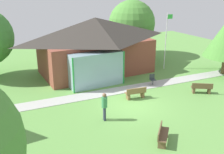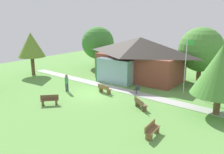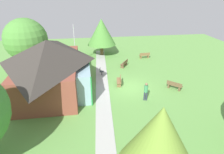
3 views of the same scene
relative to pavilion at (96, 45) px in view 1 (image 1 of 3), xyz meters
name	(u,v)px [view 1 (image 1 of 3)]	position (x,y,z in m)	size (l,w,h in m)	color
ground_plane	(132,105)	(-0.76, -7.41, -2.59)	(44.00, 44.00, 0.00)	#609947
pavilion	(96,45)	(0.00, 0.00, 0.00)	(10.50, 6.95, 4.97)	brown
footpath	(114,91)	(-0.76, -4.78, -2.57)	(25.65, 1.30, 0.03)	#ADADA8
flagpole	(166,39)	(6.26, -2.03, 0.33)	(0.64, 0.08, 5.26)	silver
bench_front_center	(162,135)	(-1.75, -11.89, -2.19)	(1.37, 1.38, 0.84)	brown
bench_rear_near_path	(136,93)	(0.01, -6.64, -2.19)	(1.55, 0.66, 0.84)	brown
bench_mid_right	(202,88)	(4.84, -8.15, -2.19)	(1.49, 1.20, 0.84)	brown
patio_chair_lawn_spare	(153,80)	(2.70, -4.98, -2.17)	(0.53, 0.53, 0.86)	#33383D
visitor_strolling_lawn	(104,104)	(-3.33, -8.42, -1.57)	(0.34, 0.34, 1.74)	#2D3347
tree_behind_pavilion_right	(132,23)	(6.02, 3.59, 1.04)	(5.05, 5.05, 6.16)	brown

